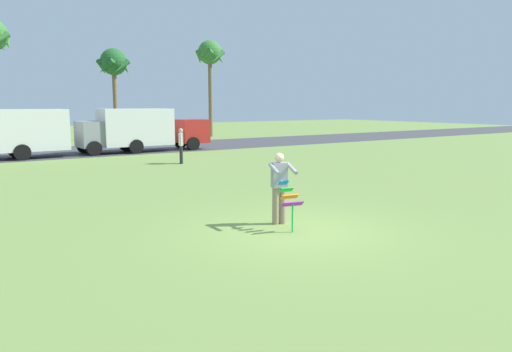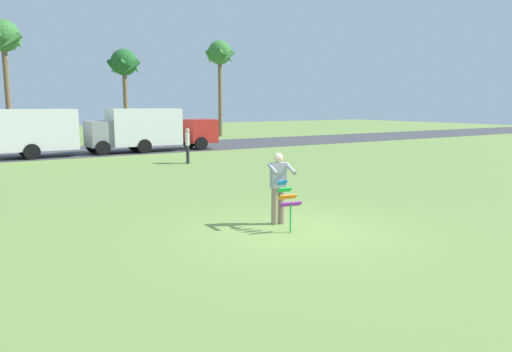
% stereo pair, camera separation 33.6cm
% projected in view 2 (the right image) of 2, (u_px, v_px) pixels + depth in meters
% --- Properties ---
extents(ground_plane, '(120.00, 120.00, 0.00)m').
position_uv_depth(ground_plane, '(295.00, 231.00, 10.93)').
color(ground_plane, olive).
extents(road_strip, '(120.00, 8.00, 0.01)m').
position_uv_depth(road_strip, '(79.00, 151.00, 29.46)').
color(road_strip, '#424247').
rests_on(road_strip, ground).
extents(person_kite_flyer, '(0.67, 0.75, 1.73)m').
position_uv_depth(person_kite_flyer, '(278.00, 185.00, 11.42)').
color(person_kite_flyer, gray).
rests_on(person_kite_flyer, ground).
extents(kite_held, '(0.53, 0.69, 1.13)m').
position_uv_depth(kite_held, '(288.00, 198.00, 10.84)').
color(kite_held, blue).
rests_on(kite_held, ground).
extents(parked_truck_grey_van, '(6.77, 2.29, 2.62)m').
position_uv_depth(parked_truck_grey_van, '(51.00, 131.00, 26.22)').
color(parked_truck_grey_van, gray).
rests_on(parked_truck_grey_van, ground).
extents(parked_truck_red_cab, '(6.70, 2.13, 2.62)m').
position_uv_depth(parked_truck_red_cab, '(157.00, 128.00, 29.47)').
color(parked_truck_red_cab, '#B2231E').
rests_on(parked_truck_red_cab, ground).
extents(palm_tree_right_near, '(2.58, 2.71, 8.43)m').
position_uv_depth(palm_tree_right_near, '(4.00, 41.00, 31.54)').
color(palm_tree_right_near, brown).
rests_on(palm_tree_right_near, ground).
extents(palm_tree_centre_far, '(2.58, 2.71, 7.27)m').
position_uv_depth(palm_tree_centre_far, '(124.00, 66.00, 38.05)').
color(palm_tree_centre_far, brown).
rests_on(palm_tree_centre_far, ground).
extents(palm_tree_far_left, '(2.58, 2.71, 8.49)m').
position_uv_depth(palm_tree_far_left, '(220.00, 57.00, 42.28)').
color(palm_tree_far_left, brown).
rests_on(palm_tree_far_left, ground).
extents(person_walker_near, '(0.35, 0.53, 1.73)m').
position_uv_depth(person_walker_near, '(188.00, 144.00, 23.36)').
color(person_walker_near, '#26262B').
rests_on(person_walker_near, ground).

